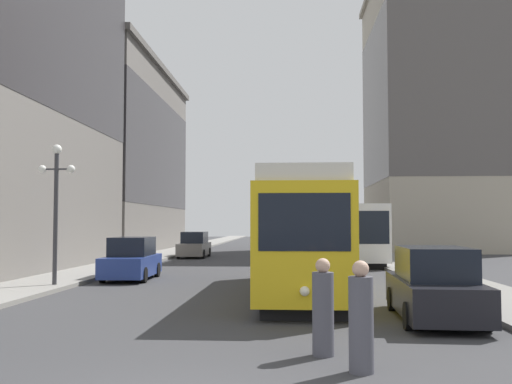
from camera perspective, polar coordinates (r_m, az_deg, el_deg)
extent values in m
cube|color=gray|center=(48.14, -8.19, -5.87)|extent=(2.98, 120.00, 0.15)
cube|color=gray|center=(47.60, 11.13, -5.88)|extent=(2.98, 120.00, 0.15)
cube|color=black|center=(20.25, 4.48, -9.44)|extent=(2.28, 11.40, 0.35)
cube|color=gold|center=(20.13, 4.46, -4.56)|extent=(2.67, 12.40, 3.10)
cube|color=black|center=(20.12, 4.45, -2.57)|extent=(2.70, 11.90, 1.08)
cube|color=silver|center=(20.16, 4.44, 0.48)|extent=(2.46, 12.15, 0.44)
cube|color=black|center=(13.95, 4.78, -2.96)|extent=(2.21, 0.09, 1.40)
sphere|color=#F2EACC|center=(13.98, 4.81, -9.71)|extent=(0.24, 0.24, 0.24)
cube|color=black|center=(36.07, 9.71, -6.63)|extent=(2.18, 10.37, 0.35)
cube|color=silver|center=(36.00, 9.68, -3.89)|extent=(2.56, 11.27, 3.10)
cube|color=black|center=(36.00, 9.68, -3.03)|extent=(2.59, 10.82, 1.30)
cube|color=black|center=(30.43, 10.84, -3.44)|extent=(2.30, 0.08, 1.71)
cylinder|color=black|center=(40.37, -7.64, -6.06)|extent=(0.18, 0.64, 0.64)
cylinder|color=black|center=(43.19, -6.91, -5.88)|extent=(0.18, 0.64, 0.64)
cylinder|color=black|center=(40.08, -5.22, -6.10)|extent=(0.18, 0.64, 0.64)
cylinder|color=black|center=(42.92, -4.65, -5.91)|extent=(0.18, 0.64, 0.64)
cube|color=slate|center=(41.62, -6.09, -5.60)|extent=(1.80, 4.63, 0.84)
cube|color=black|center=(41.71, -6.06, -4.47)|extent=(1.59, 2.55, 0.80)
cylinder|color=black|center=(24.59, -14.89, -7.89)|extent=(0.20, 0.65, 0.64)
cylinder|color=black|center=(27.16, -13.26, -7.45)|extent=(0.20, 0.65, 0.64)
cylinder|color=black|center=(24.16, -10.96, -8.02)|extent=(0.20, 0.65, 0.64)
cylinder|color=black|center=(26.78, -9.69, -7.55)|extent=(0.20, 0.65, 0.64)
cube|color=navy|center=(25.63, -12.17, -7.10)|extent=(1.93, 4.38, 0.84)
cube|color=black|center=(25.69, -12.09, -5.26)|extent=(1.65, 2.43, 0.80)
cylinder|color=black|center=(17.02, 19.01, -10.00)|extent=(0.21, 0.65, 0.64)
cylinder|color=black|center=(14.15, 21.77, -11.38)|extent=(0.21, 0.65, 0.64)
cylinder|color=black|center=(16.73, 13.20, -10.21)|extent=(0.21, 0.65, 0.64)
cylinder|color=black|center=(13.79, 14.77, -11.72)|extent=(0.21, 0.65, 0.64)
cube|color=black|center=(15.36, 17.10, -9.74)|extent=(2.02, 4.90, 0.84)
cube|color=black|center=(15.17, 17.13, -6.71)|extent=(1.71, 2.73, 0.80)
cylinder|color=#4C4C56|center=(9.76, 10.31, -12.71)|extent=(0.40, 0.40, 1.54)
sphere|color=tan|center=(9.65, 10.25, -7.46)|extent=(0.28, 0.28, 0.28)
cylinder|color=#4C4C56|center=(10.87, 6.62, -11.83)|extent=(0.40, 0.40, 1.51)
sphere|color=tan|center=(10.77, 6.59, -7.21)|extent=(0.27, 0.27, 0.27)
cylinder|color=#333338|center=(22.82, -19.13, -2.50)|extent=(0.16, 0.16, 4.88)
sphere|color=white|center=(22.98, -19.01, 3.99)|extent=(0.36, 0.36, 0.36)
sphere|color=white|center=(23.12, -20.31, 2.11)|extent=(0.31, 0.31, 0.31)
sphere|color=white|center=(22.70, -17.76, 2.16)|extent=(0.31, 0.31, 0.31)
cube|color=#333338|center=(22.91, -19.05, 2.14)|extent=(1.10, 0.06, 0.06)
cube|color=slate|center=(52.49, -15.26, 2.87)|extent=(11.28, 22.34, 15.59)
cube|color=#383538|center=(52.57, -15.25, 3.72)|extent=(11.32, 22.38, 9.35)
cube|color=#5F5B56|center=(53.91, -15.14, 11.41)|extent=(11.88, 22.94, 0.50)
cube|color=#B2A893|center=(56.70, 17.33, 7.07)|extent=(11.47, 15.76, 24.61)
cube|color=#595451|center=(56.93, 17.31, 8.29)|extent=(11.51, 15.80, 14.77)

